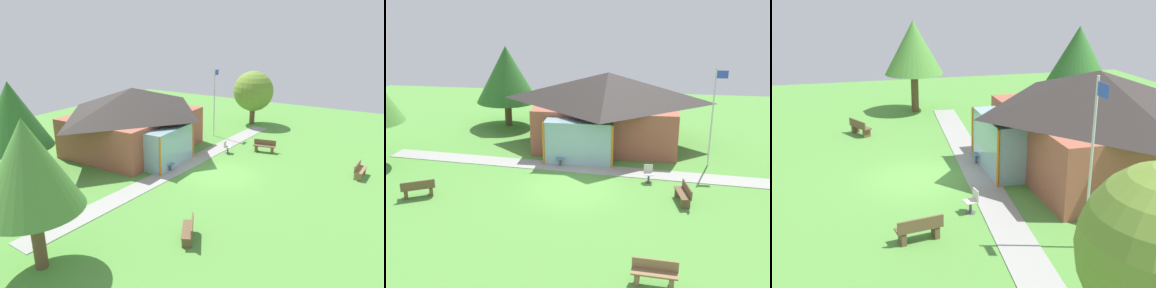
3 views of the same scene
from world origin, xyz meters
The scene contains 10 objects.
ground_plane centered at (0.00, 0.00, 0.00)m, with size 44.00×44.00×0.00m, color #54933D.
pavilion centered at (0.97, 7.12, 2.28)m, with size 9.22×8.27×4.37m.
footpath centered at (0.00, 2.50, 0.01)m, with size 22.02×1.30×0.03m, color #999993.
flagpole centered at (6.80, 3.93, 2.95)m, with size 0.64×0.08×5.32m.
bench_front_right centered at (3.73, -7.15, 0.40)m, with size 1.53×0.55×0.84m.
bench_mid_left centered at (-6.90, -2.04, 0.40)m, with size 1.53×1.10×0.84m.
bench_mid_right centered at (5.11, -0.89, 0.40)m, with size 0.69×1.55×0.84m.
patio_chair_porch_left centered at (-1.16, 2.80, 0.42)m, with size 0.53×0.53×0.86m.
patio_chair_lawn_spare centered at (3.56, 1.25, 0.42)m, with size 0.50×0.50×0.86m.
tree_behind_pavilion_left centered at (-6.14, 10.00, 3.60)m, with size 4.19×4.19×5.50m.
Camera 2 is at (3.07, -19.89, 9.05)m, focal length 42.63 mm.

